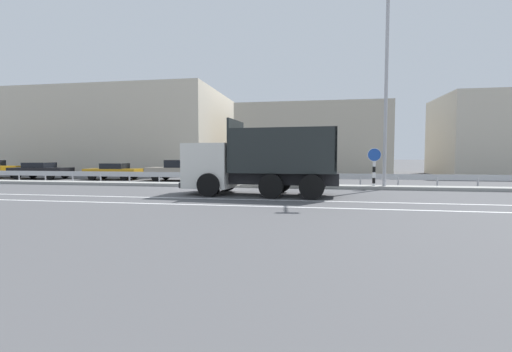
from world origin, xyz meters
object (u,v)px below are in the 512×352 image
at_px(dump_truck, 243,168).
at_px(median_road_sign, 374,167).
at_px(parked_car_4, 179,170).
at_px(parked_car_2, 41,170).
at_px(parked_car_3, 114,171).
at_px(street_lamp_1, 387,83).

bearing_deg(dump_truck, median_road_sign, -56.29).
height_order(dump_truck, parked_car_4, dump_truck).
relative_size(dump_truck, parked_car_4, 1.58).
bearing_deg(parked_car_2, median_road_sign, 76.34).
distance_m(median_road_sign, parked_car_3, 18.77).
distance_m(median_road_sign, parked_car_2, 24.64).
bearing_deg(street_lamp_1, dump_truck, -153.87).
bearing_deg(median_road_sign, parked_car_4, 161.90).
bearing_deg(dump_truck, parked_car_3, 59.08).
bearing_deg(parked_car_2, parked_car_3, 88.68).
height_order(dump_truck, parked_car_3, dump_truck).
distance_m(parked_car_3, parked_car_4, 5.34).
bearing_deg(parked_car_2, street_lamp_1, 75.85).
xyz_separation_m(parked_car_2, parked_car_4, (11.39, 0.13, 0.08)).
distance_m(dump_truck, median_road_sign, 7.48).
height_order(street_lamp_1, parked_car_4, street_lamp_1).
relative_size(parked_car_2, parked_car_3, 1.10).
xyz_separation_m(street_lamp_1, parked_car_3, (-18.77, 4.69, -4.97)).
height_order(street_lamp_1, parked_car_2, street_lamp_1).
distance_m(street_lamp_1, parked_car_3, 19.98).
xyz_separation_m(median_road_sign, street_lamp_1, (0.53, -0.31, 4.44)).
xyz_separation_m(median_road_sign, parked_car_3, (-18.25, 4.38, -0.52)).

